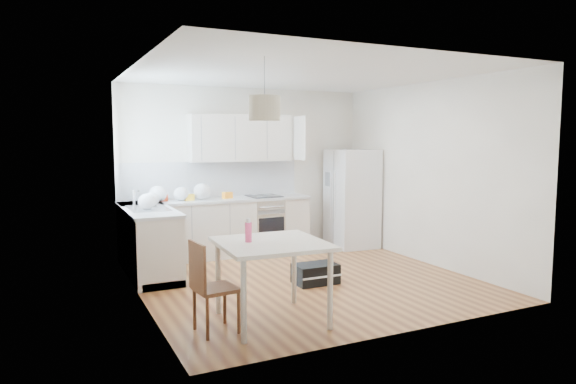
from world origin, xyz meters
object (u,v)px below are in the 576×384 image
object	(u,v)px
dining_table	(272,251)
dining_chair	(216,286)
refrigerator	(352,198)
gym_bag	(315,274)

from	to	relation	value
dining_table	dining_chair	xyz separation A→B (m)	(-0.60, -0.03, -0.28)
refrigerator	gym_bag	size ratio (longest dim) A/B	3.05
dining_table	refrigerator	bearing A→B (deg)	48.10
refrigerator	gym_bag	bearing A→B (deg)	-129.72
refrigerator	dining_chair	size ratio (longest dim) A/B	1.87
dining_table	gym_bag	world-z (taller)	dining_table
dining_table	gym_bag	xyz separation A→B (m)	(1.07, 1.02, -0.61)
refrigerator	dining_table	world-z (taller)	refrigerator
dining_table	gym_bag	size ratio (longest dim) A/B	2.00
refrigerator	dining_table	xyz separation A→B (m)	(-2.77, -2.80, -0.11)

